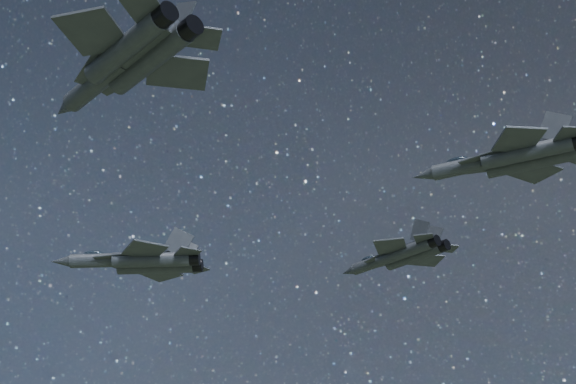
% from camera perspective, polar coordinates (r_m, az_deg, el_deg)
% --- Properties ---
extents(jet_lead, '(17.07, 11.18, 4.40)m').
position_cam_1_polar(jet_lead, '(88.53, -10.40, -4.87)').
color(jet_lead, '#2D3239').
extents(jet_left, '(15.37, 10.32, 3.88)m').
position_cam_1_polar(jet_left, '(90.93, 8.00, -4.46)').
color(jet_left, '#2D3239').
extents(jet_right, '(18.95, 12.67, 4.80)m').
position_cam_1_polar(jet_right, '(62.49, -11.35, 9.22)').
color(jet_right, '#2D3239').
extents(jet_slot, '(14.98, 10.65, 3.81)m').
position_cam_1_polar(jet_slot, '(68.28, 15.76, 2.35)').
color(jet_slot, '#2D3239').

